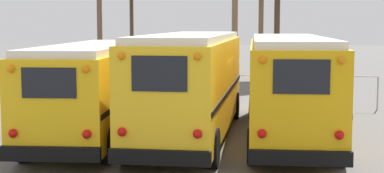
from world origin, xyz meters
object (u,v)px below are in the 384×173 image
(utility_pole, at_px, (235,13))
(school_bus_0, at_px, (96,87))
(school_bus_1, at_px, (192,82))
(school_bus_2, at_px, (288,83))

(utility_pole, bearing_deg, school_bus_0, -105.66)
(school_bus_1, bearing_deg, school_bus_2, 10.91)
(school_bus_2, height_order, utility_pole, utility_pole)
(school_bus_0, distance_m, school_bus_2, 6.15)
(school_bus_0, distance_m, school_bus_1, 3.06)
(school_bus_1, bearing_deg, utility_pole, 87.01)
(school_bus_0, height_order, school_bus_1, school_bus_1)
(school_bus_0, relative_size, utility_pole, 1.23)
(school_bus_1, xyz_separation_m, utility_pole, (0.68, 12.96, 2.37))
(school_bus_1, height_order, utility_pole, utility_pole)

